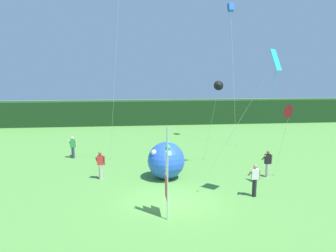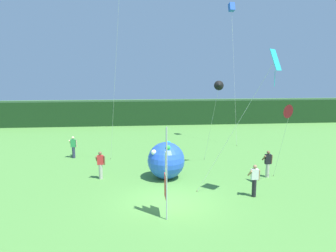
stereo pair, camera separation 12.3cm
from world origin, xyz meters
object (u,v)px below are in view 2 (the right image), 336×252
object	(u,v)px
kite_red_delta_4	(290,112)
kite_blue_box_0	(232,8)
person_near_banner	(254,180)
person_mid_field	(268,163)
inflatable_balloon	(166,160)
banner_flag	(166,174)
kite_black_delta_2	(219,86)
person_far_right	(100,164)
person_far_left	(73,147)
kite_cyan_diamond_1	(272,66)

from	to	relation	value
kite_red_delta_4	kite_blue_box_0	bearing A→B (deg)	88.86
person_near_banner	person_mid_field	xyz separation A→B (m)	(1.94, 2.92, -0.02)
person_near_banner	kite_red_delta_4	size ratio (longest dim) A/B	0.37
person_mid_field	inflatable_balloon	size ratio (longest dim) A/B	0.75
banner_flag	kite_red_delta_4	distance (m)	7.81
kite_black_delta_2	kite_red_delta_4	xyz separation A→B (m)	(2.76, -4.29, -1.21)
person_near_banner	kite_black_delta_2	size ratio (longest dim) A/B	0.29
person_far_right	kite_blue_box_0	xyz separation A→B (m)	(10.52, 9.56, 10.85)
person_far_left	kite_blue_box_0	world-z (taller)	kite_blue_box_0
kite_cyan_diamond_1	kite_black_delta_2	distance (m)	6.09
kite_cyan_diamond_1	kite_red_delta_4	world-z (taller)	kite_cyan_diamond_1
kite_cyan_diamond_1	inflatable_balloon	bearing A→B (deg)	139.72
person_near_banner	person_far_left	distance (m)	13.66
person_far_left	kite_blue_box_0	xyz separation A→B (m)	(13.01, 4.52, 10.87)
kite_blue_box_0	kite_red_delta_4	bearing A→B (deg)	-91.14
person_mid_field	person_far_left	xyz separation A→B (m)	(-12.51, 5.74, -0.01)
banner_flag	kite_cyan_diamond_1	distance (m)	7.00
kite_black_delta_2	kite_red_delta_4	distance (m)	5.24
banner_flag	person_near_banner	xyz separation A→B (m)	(4.70, 1.85, -1.05)
person_far_right	kite_black_delta_2	world-z (taller)	kite_black_delta_2
person_near_banner	inflatable_balloon	world-z (taller)	inflatable_balloon
person_near_banner	person_far_left	xyz separation A→B (m)	(-10.57, 8.65, -0.03)
person_near_banner	kite_red_delta_4	bearing A→B (deg)	25.46
person_far_right	kite_red_delta_4	size ratio (longest dim) A/B	0.36
kite_red_delta_4	inflatable_balloon	bearing A→B (deg)	160.44
inflatable_balloon	banner_flag	bearing A→B (deg)	-95.56
inflatable_balloon	kite_red_delta_4	world-z (taller)	kite_red_delta_4
banner_flag	kite_red_delta_4	xyz separation A→B (m)	(6.90, 2.89, 2.26)
kite_red_delta_4	person_far_right	bearing A→B (deg)	166.01
person_mid_field	inflatable_balloon	bearing A→B (deg)	176.25
person_near_banner	kite_cyan_diamond_1	world-z (taller)	kite_cyan_diamond_1
person_mid_field	kite_cyan_diamond_1	size ratio (longest dim) A/B	0.22
inflatable_balloon	person_near_banner	bearing A→B (deg)	-38.35
banner_flag	person_near_banner	size ratio (longest dim) A/B	2.42
kite_red_delta_4	kite_cyan_diamond_1	bearing A→B (deg)	-138.37
person_far_left	kite_blue_box_0	distance (m)	17.55
inflatable_balloon	kite_cyan_diamond_1	xyz separation A→B (m)	(4.58, -3.88, 5.48)
person_near_banner	kite_blue_box_0	distance (m)	17.24
kite_blue_box_0	kite_black_delta_2	xyz separation A→B (m)	(-3.00, -7.84, -6.31)
banner_flag	kite_blue_box_0	world-z (taller)	kite_blue_box_0
person_mid_field	person_far_right	distance (m)	10.04
inflatable_balloon	kite_black_delta_2	size ratio (longest dim) A/B	0.38
person_far_right	person_far_left	bearing A→B (deg)	116.29
person_far_left	banner_flag	bearing A→B (deg)	-60.77
person_far_right	kite_blue_box_0	bearing A→B (deg)	42.27
inflatable_balloon	kite_blue_box_0	bearing A→B (deg)	56.05
kite_black_delta_2	person_mid_field	bearing A→B (deg)	-44.17
kite_black_delta_2	inflatable_balloon	bearing A→B (deg)	-150.96
person_far_right	kite_cyan_diamond_1	bearing A→B (deg)	-26.23
banner_flag	kite_blue_box_0	distance (m)	19.30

